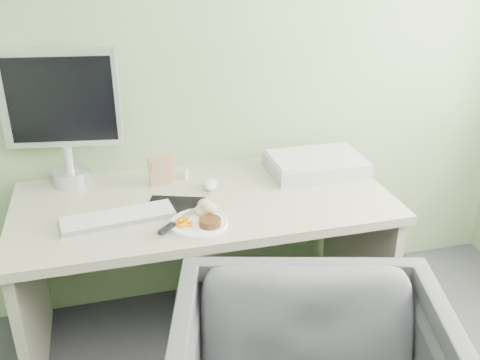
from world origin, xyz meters
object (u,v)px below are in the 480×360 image
object	(u,v)px
desk	(205,235)
monitor	(62,111)
scanner	(316,165)
plate	(199,223)

from	to	relation	value
desk	monitor	size ratio (longest dim) A/B	2.65
desk	scanner	world-z (taller)	scanner
scanner	monitor	bearing A→B (deg)	171.41
plate	desk	bearing A→B (deg)	73.87
plate	scanner	size ratio (longest dim) A/B	0.52
desk	plate	distance (m)	0.29
desk	scanner	distance (m)	0.63
plate	monitor	distance (m)	0.80
plate	monitor	xyz separation A→B (m)	(-0.49, 0.53, 0.33)
scanner	desk	bearing A→B (deg)	-165.77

